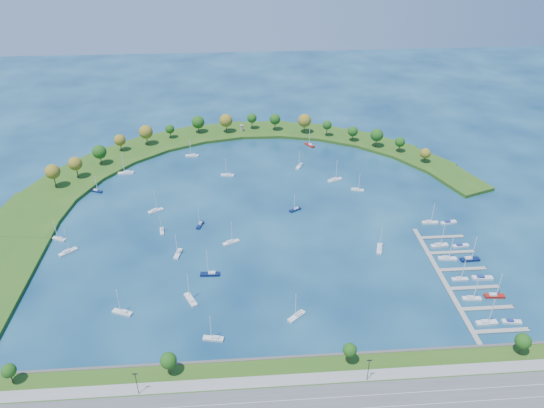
{
  "coord_description": "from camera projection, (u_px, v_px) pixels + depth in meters",
  "views": [
    {
      "loc": [
        -12.66,
        -234.7,
        148.0
      ],
      "look_at": [
        5.0,
        5.0,
        4.0
      ],
      "focal_mm": 33.54,
      "sensor_mm": 36.0,
      "label": 1
    }
  ],
  "objects": [
    {
      "name": "docked_boat_9",
      "position": [
        460.0,
        246.0,
        252.17
      ],
      "size": [
        8.3,
        3.02,
        1.66
      ],
      "rotation": [
        0.0,
        0.0,
        0.09
      ],
      "color": "silver",
      "rests_on": "ground"
    },
    {
      "name": "docked_boat_5",
      "position": [
        482.0,
        278.0,
        230.62
      ],
      "size": [
        9.43,
        3.39,
        1.89
      ],
      "rotation": [
        0.0,
        0.0,
        -0.09
      ],
      "color": "silver",
      "rests_on": "ground"
    },
    {
      "name": "moored_boat_0",
      "position": [
        155.0,
        210.0,
        280.39
      ],
      "size": [
        8.62,
        6.19,
        12.53
      ],
      "rotation": [
        0.0,
        0.0,
        0.5
      ],
      "color": "silver",
      "rests_on": "ground"
    },
    {
      "name": "moored_boat_12",
      "position": [
        191.0,
        299.0,
        217.79
      ],
      "size": [
        6.52,
        9.53,
        13.74
      ],
      "rotation": [
        0.0,
        0.0,
        2.03
      ],
      "color": "silver",
      "rests_on": "ground"
    },
    {
      "name": "moored_boat_14",
      "position": [
        380.0,
        248.0,
        249.75
      ],
      "size": [
        4.97,
        8.96,
        12.69
      ],
      "rotation": [
        0.0,
        0.0,
        1.26
      ],
      "color": "silver",
      "rests_on": "ground"
    },
    {
      "name": "moored_boat_3",
      "position": [
        335.0,
        179.0,
        311.24
      ],
      "size": [
        9.59,
        5.99,
        13.68
      ],
      "rotation": [
        0.0,
        0.0,
        6.68
      ],
      "color": "silver",
      "rests_on": "ground"
    },
    {
      "name": "moored_boat_7",
      "position": [
        59.0,
        238.0,
        257.09
      ],
      "size": [
        7.61,
        4.83,
        10.87
      ],
      "rotation": [
        0.0,
        0.0,
        2.73
      ],
      "color": "silver",
      "rests_on": "ground"
    },
    {
      "name": "moored_boat_8",
      "position": [
        357.0,
        189.0,
        300.88
      ],
      "size": [
        7.8,
        4.16,
        11.04
      ],
      "rotation": [
        0.0,
        0.0,
        -0.29
      ],
      "color": "silver",
      "rests_on": "ground"
    },
    {
      "name": "moored_boat_21",
      "position": [
        310.0,
        145.0,
        355.68
      ],
      "size": [
        6.64,
        8.36,
        12.43
      ],
      "rotation": [
        0.0,
        0.0,
        2.16
      ],
      "color": "maroon",
      "rests_on": "ground"
    },
    {
      "name": "docked_boat_1",
      "position": [
        511.0,
        322.0,
        206.76
      ],
      "size": [
        7.97,
        3.26,
        1.58
      ],
      "rotation": [
        0.0,
        0.0,
        -0.15
      ],
      "color": "silver",
      "rests_on": "ground"
    },
    {
      "name": "breakwater",
      "position": [
        185.0,
        175.0,
        315.9
      ],
      "size": [
        286.74,
        247.64,
        2.0
      ],
      "color": "#275316",
      "rests_on": "ground"
    },
    {
      "name": "docked_boat_11",
      "position": [
        448.0,
        222.0,
        270.35
      ],
      "size": [
        8.95,
        3.8,
        1.77
      ],
      "rotation": [
        0.0,
        0.0,
        0.16
      ],
      "color": "silver",
      "rests_on": "ground"
    },
    {
      "name": "docked_boat_10",
      "position": [
        430.0,
        222.0,
        270.19
      ],
      "size": [
        8.41,
        2.57,
        12.27
      ],
      "rotation": [
        0.0,
        0.0,
        -0.03
      ],
      "color": "silver",
      "rests_on": "ground"
    },
    {
      "name": "moored_boat_15",
      "position": [
        97.0,
        191.0,
        299.58
      ],
      "size": [
        7.24,
        4.8,
        10.39
      ],
      "rotation": [
        0.0,
        0.0,
        5.84
      ],
      "color": "#09153C",
      "rests_on": "ground"
    },
    {
      "name": "moored_boat_9",
      "position": [
        122.0,
        312.0,
        211.12
      ],
      "size": [
        8.88,
        5.33,
        12.62
      ],
      "rotation": [
        0.0,
        0.0,
        2.77
      ],
      "color": "silver",
      "rests_on": "ground"
    },
    {
      "name": "moored_boat_20",
      "position": [
        162.0,
        230.0,
        263.39
      ],
      "size": [
        2.89,
        7.01,
        10.01
      ],
      "rotation": [
        0.0,
        0.0,
        4.86
      ],
      "color": "silver",
      "rests_on": "ground"
    },
    {
      "name": "docked_boat_3",
      "position": [
        494.0,
        295.0,
        220.03
      ],
      "size": [
        8.82,
        3.1,
        12.73
      ],
      "rotation": [
        0.0,
        0.0,
        -0.08
      ],
      "color": "maroon",
      "rests_on": "ground"
    },
    {
      "name": "docked_boat_8",
      "position": [
        439.0,
        245.0,
        252.2
      ],
      "size": [
        8.99,
        3.45,
        12.88
      ],
      "rotation": [
        0.0,
        0.0,
        0.12
      ],
      "color": "silver",
      "rests_on": "ground"
    },
    {
      "name": "moored_boat_10",
      "position": [
        299.0,
        166.0,
        327.5
      ],
      "size": [
        5.86,
        8.46,
        12.22
      ],
      "rotation": [
        0.0,
        0.0,
        4.24
      ],
      "color": "silver",
      "rests_on": "ground"
    },
    {
      "name": "moored_boat_5",
      "position": [
        200.0,
        224.0,
        268.33
      ],
      "size": [
        3.95,
        7.61,
        10.77
      ],
      "rotation": [
        0.0,
        0.0,
        4.44
      ],
      "color": "#09153C",
      "rests_on": "ground"
    },
    {
      "name": "docked_boat_7",
      "position": [
        470.0,
        259.0,
        242.35
      ],
      "size": [
        9.37,
        2.97,
        13.63
      ],
      "rotation": [
        0.0,
        0.0,
        0.04
      ],
      "color": "#09153C",
      "rests_on": "ground"
    },
    {
      "name": "dock_system",
      "position": [
        459.0,
        279.0,
        230.66
      ],
      "size": [
        24.28,
        82.0,
        1.6
      ],
      "color": "gray",
      "rests_on": "ground"
    },
    {
      "name": "moored_boat_1",
      "position": [
        210.0,
        273.0,
        232.84
      ],
      "size": [
        9.05,
        2.92,
        13.15
      ],
      "rotation": [
        0.0,
        0.0,
        3.09
      ],
      "color": "#09153C",
      "rests_on": "ground"
    },
    {
      "name": "moored_boat_4",
      "position": [
        295.0,
        209.0,
        281.59
      ],
      "size": [
        7.1,
        5.34,
        10.42
      ],
      "rotation": [
        0.0,
        0.0,
        3.68
      ],
      "color": "#09153C",
      "rests_on": "ground"
    },
    {
      "name": "harbor_tower",
      "position": [
        242.0,
        128.0,
        372.79
      ],
      "size": [
        2.6,
        2.6,
        4.68
      ],
      "color": "gray",
      "rests_on": "breakwater"
    },
    {
      "name": "moored_boat_16",
      "position": [
        213.0,
        338.0,
        198.6
      ],
      "size": [
        8.45,
        3.79,
        12.0
      ],
      "rotation": [
        0.0,
        0.0,
        2.95
      ],
      "color": "silver",
      "rests_on": "ground"
    },
    {
      "name": "docked_boat_0",
      "position": [
        487.0,
        322.0,
        205.99
      ],
      "size": [
        8.85,
        2.77,
        12.89
      ],
      "rotation": [
        0.0,
        0.0,
        0.04
      ],
      "color": "silver",
      "rests_on": "ground"
    },
    {
      "name": "moored_boat_6",
      "position": [
        192.0,
        155.0,
        340.92
      ],
      "size": [
        8.72,
        2.92,
        12.63
      ],
      "rotation": [
        0.0,
        0.0,
        3.08
      ],
      "color": "silver",
      "rests_on": "ground"
    },
    {
      "name": "moored_boat_11",
      "position": [
        178.0,
        253.0,
        246.33
      ],
      "size": [
        3.87,
        8.46,
        12.01
      ],
      "rotation": [
        0.0,
        0.0,
        4.51
      ],
      "color": "silver",
      "rests_on": "ground"
    },
    {
      "name": "docked_boat_2",
      "position": [
        472.0,
        298.0,
        218.62
      ],
      "size": [
        8.2,
        2.85,
        11.83
      ],
      "rotation": [
        0.0,
        0.0,
        -0.08
      ],
      "color": "silver",
      "rests_on": "ground"
    },
    {
      "name": "moored_boat_19",
      "position": [
        126.0,
        173.0,
        319.11
      ],
      "size": [
        9.76,
        3.36,
        14.11
      ],
      "rotation": [
        0.0,
        0.0,
        3.21
      ],
      "color": "silver",
      "rests_on": "ground"
    },
    {
      "name": "moored_boat_2",
      "position": [
        231.0,
        242.0,
        254.42
      ],
      "size": [
        8.75,
        5.94,
        12.6
      ],
      "rotation": [
        0.0,
        0.0,
        0.46
      ],
      "color": "silver",
      "rests_on": "ground"
    },
    {
      "name": "moored_boat_13",
      "position": [
        228.0,
        175.0,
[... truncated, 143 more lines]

